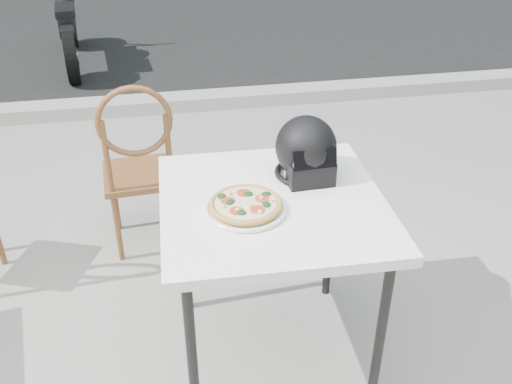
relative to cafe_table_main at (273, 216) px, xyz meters
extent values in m
plane|color=gray|center=(-0.49, 0.04, -0.77)|extent=(80.00, 80.00, 0.00)
cube|color=black|center=(-0.49, 7.04, -0.77)|extent=(30.00, 8.00, 0.00)
cube|color=#A9A69E|center=(-0.49, 3.04, -0.71)|extent=(30.00, 0.25, 0.12)
cube|color=white|center=(0.00, 0.00, 0.05)|extent=(0.92, 0.92, 0.04)
cylinder|color=black|center=(-0.38, -0.36, -0.37)|extent=(0.04, 0.04, 0.80)
cylinder|color=black|center=(0.36, -0.38, -0.37)|extent=(0.04, 0.04, 0.80)
cylinder|color=black|center=(-0.36, 0.38, -0.37)|extent=(0.04, 0.04, 0.80)
cylinder|color=black|center=(0.38, 0.36, -0.37)|extent=(0.04, 0.04, 0.80)
cylinder|color=white|center=(-0.12, -0.06, 0.08)|extent=(0.41, 0.41, 0.01)
torus|color=white|center=(-0.12, -0.06, 0.09)|extent=(0.42, 0.42, 0.02)
cylinder|color=#BF8F45|center=(-0.12, -0.06, 0.10)|extent=(0.28, 0.28, 0.01)
torus|color=#BF8F45|center=(-0.12, -0.06, 0.11)|extent=(0.29, 0.29, 0.02)
cylinder|color=#B41914|center=(-0.12, -0.06, 0.11)|extent=(0.25, 0.25, 0.00)
cylinder|color=beige|center=(-0.12, -0.06, 0.11)|extent=(0.25, 0.25, 0.00)
cylinder|color=#BA3620|center=(-0.05, -0.04, 0.12)|extent=(0.06, 0.06, 0.00)
cylinder|color=#BA3620|center=(-0.11, 0.01, 0.12)|extent=(0.06, 0.06, 0.00)
cylinder|color=#BA3620|center=(-0.18, -0.04, 0.12)|extent=(0.06, 0.06, 0.00)
cylinder|color=#BA3620|center=(-0.16, -0.11, 0.12)|extent=(0.06, 0.06, 0.00)
cylinder|color=#BA3620|center=(-0.08, -0.12, 0.12)|extent=(0.06, 0.06, 0.00)
ellipsoid|color=#133617|center=(-0.10, 0.00, 0.12)|extent=(0.04, 0.03, 0.01)
ellipsoid|color=#133617|center=(-0.18, -0.05, 0.12)|extent=(0.05, 0.05, 0.01)
ellipsoid|color=#133617|center=(-0.05, -0.09, 0.12)|extent=(0.03, 0.04, 0.01)
ellipsoid|color=#133617|center=(-0.15, -0.13, 0.12)|extent=(0.05, 0.05, 0.01)
ellipsoid|color=#133617|center=(-0.03, -0.02, 0.12)|extent=(0.04, 0.04, 0.01)
ellipsoid|color=#133617|center=(-0.20, 0.00, 0.12)|extent=(0.05, 0.05, 0.01)
cylinder|color=#EFE792|center=(-0.11, -0.09, 0.12)|extent=(0.02, 0.02, 0.02)
cylinder|color=#EFE792|center=(-0.17, 0.01, 0.12)|extent=(0.03, 0.02, 0.02)
cylinder|color=#EFE792|center=(-0.06, -0.05, 0.12)|extent=(0.03, 0.02, 0.02)
cylinder|color=#EFE792|center=(-0.14, 0.04, 0.12)|extent=(0.02, 0.02, 0.02)
cylinder|color=#EFE792|center=(-0.08, -0.14, 0.12)|extent=(0.03, 0.02, 0.02)
cylinder|color=#EFE792|center=(-0.21, -0.08, 0.12)|extent=(0.03, 0.03, 0.02)
cylinder|color=#EFE792|center=(-0.02, -0.07, 0.12)|extent=(0.02, 0.02, 0.02)
cylinder|color=#EFE792|center=(-0.16, -0.11, 0.12)|extent=(0.03, 0.02, 0.02)
ellipsoid|color=black|center=(0.18, 0.17, 0.21)|extent=(0.27, 0.28, 0.27)
cube|color=black|center=(0.18, 0.09, 0.13)|extent=(0.19, 0.10, 0.10)
torus|color=black|center=(0.18, 0.17, 0.09)|extent=(0.27, 0.27, 0.02)
cube|color=black|center=(0.18, 0.06, 0.21)|extent=(0.18, 0.04, 0.08)
cube|color=brown|center=(-0.55, 1.02, -0.32)|extent=(0.43, 0.43, 0.04)
cylinder|color=brown|center=(-0.40, 1.20, -0.55)|extent=(0.03, 0.03, 0.44)
cylinder|color=brown|center=(-0.72, 1.17, -0.55)|extent=(0.03, 0.03, 0.44)
cylinder|color=brown|center=(-0.38, 0.87, -0.55)|extent=(0.03, 0.03, 0.44)
cylinder|color=brown|center=(-0.70, 0.85, -0.55)|extent=(0.03, 0.03, 0.44)
cylinder|color=brown|center=(-0.38, 0.86, -0.11)|extent=(0.03, 0.03, 0.42)
cylinder|color=brown|center=(-0.70, 0.84, -0.11)|extent=(0.03, 0.03, 0.42)
torus|color=brown|center=(-0.54, 0.85, 0.08)|extent=(0.40, 0.06, 0.39)
cylinder|color=black|center=(-1.33, 5.17, -0.50)|extent=(0.16, 0.56, 0.55)
cylinder|color=slate|center=(-1.33, 5.17, -0.50)|extent=(0.15, 0.20, 0.18)
cylinder|color=black|center=(-1.20, 3.89, -0.50)|extent=(0.16, 0.56, 0.55)
cylinder|color=slate|center=(-1.20, 3.89, -0.50)|extent=(0.15, 0.20, 0.18)
cube|color=black|center=(-1.27, 4.53, -0.27)|extent=(0.26, 0.98, 0.20)
cube|color=black|center=(-1.24, 4.25, -0.13)|extent=(0.23, 0.48, 0.07)
cube|color=black|center=(-1.21, 3.91, -0.24)|extent=(0.15, 0.21, 0.05)
camera|label=1|loc=(-0.42, -1.88, 1.28)|focal=40.00mm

